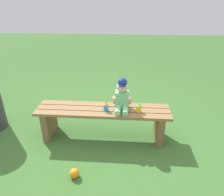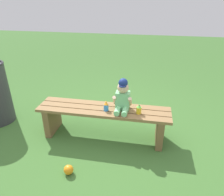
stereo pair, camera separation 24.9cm
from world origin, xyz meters
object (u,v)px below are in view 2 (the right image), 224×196
at_px(child_figure, 123,97).
at_px(toy_ball, 69,170).
at_px(park_bench, 104,117).
at_px(sippy_cup_left, 106,106).
at_px(sippy_cup_right, 139,109).

relative_size(child_figure, toy_ball, 3.95).
bearing_deg(child_figure, park_bench, -176.27).
relative_size(park_bench, toy_ball, 16.34).
bearing_deg(sippy_cup_left, sippy_cup_right, 0.00).
height_order(child_figure, sippy_cup_left, child_figure).
bearing_deg(child_figure, sippy_cup_left, -162.50).
bearing_deg(park_bench, sippy_cup_right, -5.84).
height_order(child_figure, sippy_cup_right, child_figure).
distance_m(sippy_cup_left, sippy_cup_right, 0.40).
xyz_separation_m(child_figure, toy_ball, (-0.46, -0.73, -0.55)).
height_order(park_bench, sippy_cup_right, sippy_cup_right).
bearing_deg(sippy_cup_right, toy_ball, -134.94).
bearing_deg(sippy_cup_right, park_bench, 174.16).
distance_m(park_bench, sippy_cup_left, 0.20).
distance_m(sippy_cup_right, toy_ball, 1.04).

